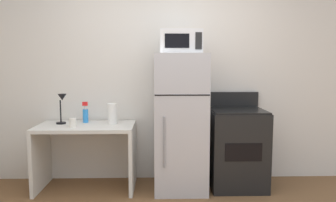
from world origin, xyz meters
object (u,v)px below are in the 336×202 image
at_px(refrigerator, 180,122).
at_px(coffee_mug, 73,123).
at_px(desk_lamp, 62,104).
at_px(oven_range, 237,148).
at_px(desk, 86,145).
at_px(microwave, 181,42).
at_px(paper_towel_roll, 112,114).
at_px(spray_bottle, 85,114).

bearing_deg(refrigerator, coffee_mug, -175.34).
height_order(desk_lamp, oven_range, desk_lamp).
xyz_separation_m(desk, microwave, (1.08, -0.04, 1.17)).
relative_size(paper_towel_roll, microwave, 0.52).
distance_m(paper_towel_roll, refrigerator, 0.79).
bearing_deg(coffee_mug, paper_towel_roll, 22.74).
relative_size(desk_lamp, refrigerator, 0.23).
relative_size(desk, desk_lamp, 3.12).
height_order(desk, microwave, microwave).
distance_m(spray_bottle, microwave, 1.41).
height_order(desk, desk_lamp, desk_lamp).
bearing_deg(refrigerator, oven_range, 2.65).
bearing_deg(microwave, paper_towel_roll, 172.90).
relative_size(desk_lamp, spray_bottle, 1.42).
bearing_deg(desk, coffee_mug, -136.35).
xyz_separation_m(spray_bottle, oven_range, (1.79, -0.14, -0.38)).
bearing_deg(desk, paper_towel_roll, 11.61).
bearing_deg(oven_range, desk, -179.49).
height_order(coffee_mug, refrigerator, refrigerator).
distance_m(paper_towel_roll, coffee_mug, 0.46).
bearing_deg(paper_towel_roll, oven_range, -1.80).
height_order(desk_lamp, paper_towel_roll, desk_lamp).
xyz_separation_m(desk_lamp, oven_range, (2.04, -0.05, -0.52)).
bearing_deg(oven_range, microwave, -175.54).
distance_m(desk, coffee_mug, 0.32).
bearing_deg(refrigerator, desk_lamp, 176.55).
bearing_deg(desk, refrigerator, -0.82).
relative_size(paper_towel_roll, coffee_mug, 2.53).
xyz_separation_m(paper_towel_roll, oven_range, (1.46, -0.05, -0.40)).
xyz_separation_m(desk, coffee_mug, (-0.12, -0.11, 0.28)).
relative_size(spray_bottle, paper_towel_roll, 1.04).
height_order(coffee_mug, microwave, microwave).
relative_size(desk, spray_bottle, 4.43).
distance_m(desk, desk_lamp, 0.55).
bearing_deg(desk, spray_bottle, 103.15).
relative_size(desk, paper_towel_roll, 4.59).
bearing_deg(desk_lamp, spray_bottle, 18.96).
xyz_separation_m(microwave, oven_range, (0.67, 0.05, -1.22)).
relative_size(spray_bottle, oven_range, 0.23).
relative_size(coffee_mug, microwave, 0.21).
bearing_deg(coffee_mug, desk, 43.65).
bearing_deg(refrigerator, desk, 179.18).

